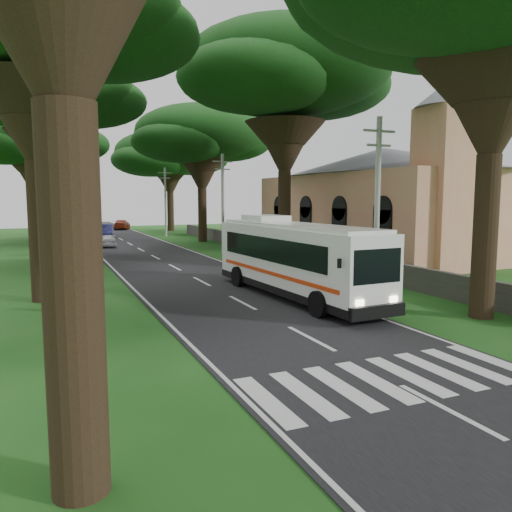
# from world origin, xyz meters

# --- Properties ---
(ground) EXTENTS (140.00, 140.00, 0.00)m
(ground) POSITION_xyz_m (0.00, 0.00, 0.00)
(ground) COLOR #174814
(ground) RESTS_ON ground
(road) EXTENTS (8.00, 120.00, 0.04)m
(road) POSITION_xyz_m (0.00, 25.00, 0.01)
(road) COLOR black
(road) RESTS_ON ground
(crosswalk) EXTENTS (8.00, 3.00, 0.01)m
(crosswalk) POSITION_xyz_m (0.00, -2.00, 0.00)
(crosswalk) COLOR silver
(crosswalk) RESTS_ON ground
(property_wall) EXTENTS (0.35, 50.00, 1.20)m
(property_wall) POSITION_xyz_m (9.00, 24.00, 0.60)
(property_wall) COLOR #383533
(property_wall) RESTS_ON ground
(church) EXTENTS (14.00, 24.00, 11.60)m
(church) POSITION_xyz_m (17.86, 21.55, 4.91)
(church) COLOR #E4866F
(church) RESTS_ON ground
(pole_near) EXTENTS (1.60, 0.24, 8.00)m
(pole_near) POSITION_xyz_m (5.50, 6.00, 4.18)
(pole_near) COLOR gray
(pole_near) RESTS_ON ground
(pole_mid) EXTENTS (1.60, 0.24, 8.00)m
(pole_mid) POSITION_xyz_m (5.50, 26.00, 4.18)
(pole_mid) COLOR gray
(pole_mid) RESTS_ON ground
(pole_far) EXTENTS (1.60, 0.24, 8.00)m
(pole_far) POSITION_xyz_m (5.50, 46.00, 4.18)
(pole_far) COLOR gray
(pole_far) RESTS_ON ground
(tree_l_mida) EXTENTS (12.80, 12.80, 15.42)m
(tree_l_mida) POSITION_xyz_m (-8.00, 12.00, 12.48)
(tree_l_mida) COLOR black
(tree_l_mida) RESTS_ON ground
(tree_l_midb) EXTENTS (13.60, 13.60, 15.73)m
(tree_l_midb) POSITION_xyz_m (-7.50, 30.00, 12.67)
(tree_l_midb) COLOR black
(tree_l_midb) RESTS_ON ground
(tree_l_far) EXTENTS (13.93, 13.93, 14.09)m
(tree_l_far) POSITION_xyz_m (-8.50, 48.00, 11.01)
(tree_l_far) COLOR black
(tree_l_far) RESTS_ON ground
(tree_r_mida) EXTENTS (14.57, 14.57, 16.33)m
(tree_r_mida) POSITION_xyz_m (8.00, 20.00, 13.09)
(tree_r_mida) COLOR black
(tree_r_mida) RESTS_ON ground
(tree_r_midb) EXTENTS (13.45, 13.45, 13.92)m
(tree_r_midb) POSITION_xyz_m (7.50, 38.00, 10.93)
(tree_r_midb) COLOR black
(tree_r_midb) RESTS_ON ground
(tree_r_far) EXTENTS (14.61, 14.61, 13.65)m
(tree_r_far) POSITION_xyz_m (8.50, 56.00, 10.46)
(tree_r_far) COLOR black
(tree_r_far) RESTS_ON ground
(coach_bus) EXTENTS (3.19, 11.67, 3.41)m
(coach_bus) POSITION_xyz_m (2.70, 8.36, 1.83)
(coach_bus) COLOR white
(coach_bus) RESTS_ON ground
(distant_car_a) EXTENTS (1.43, 3.46, 1.17)m
(distant_car_a) POSITION_xyz_m (-2.38, 35.83, 0.62)
(distant_car_a) COLOR #A5A6AA
(distant_car_a) RESTS_ON road
(distant_car_b) EXTENTS (2.10, 4.28, 1.35)m
(distant_car_b) POSITION_xyz_m (-0.80, 49.66, 0.71)
(distant_car_b) COLOR navy
(distant_car_b) RESTS_ON road
(distant_car_c) EXTENTS (3.11, 5.04, 1.36)m
(distant_car_c) POSITION_xyz_m (2.64, 61.16, 0.71)
(distant_car_c) COLOR maroon
(distant_car_c) RESTS_ON road
(pedestrian) EXTENTS (0.53, 0.68, 1.67)m
(pedestrian) POSITION_xyz_m (-6.23, 8.21, 0.84)
(pedestrian) COLOR black
(pedestrian) RESTS_ON ground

